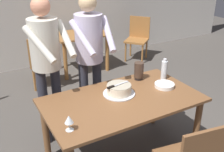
# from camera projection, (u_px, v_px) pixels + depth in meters

# --- Properties ---
(main_dining_table) EXTENTS (1.60, 0.90, 0.75)m
(main_dining_table) POSITION_uv_depth(u_px,v_px,m) (122.00, 108.00, 2.78)
(main_dining_table) COLOR brown
(main_dining_table) RESTS_ON ground_plane
(cake_on_platter) EXTENTS (0.34, 0.34, 0.11)m
(cake_on_platter) POSITION_uv_depth(u_px,v_px,m) (119.00, 90.00, 2.81)
(cake_on_platter) COLOR silver
(cake_on_platter) RESTS_ON main_dining_table
(cake_knife) EXTENTS (0.27, 0.06, 0.02)m
(cake_knife) POSITION_uv_depth(u_px,v_px,m) (114.00, 86.00, 2.74)
(cake_knife) COLOR silver
(cake_knife) RESTS_ON cake_on_platter
(plate_stack) EXTENTS (0.22, 0.22, 0.04)m
(plate_stack) POSITION_uv_depth(u_px,v_px,m) (164.00, 85.00, 2.98)
(plate_stack) COLOR white
(plate_stack) RESTS_ON main_dining_table
(wine_glass_near) EXTENTS (0.08, 0.08, 0.14)m
(wine_glass_near) POSITION_uv_depth(u_px,v_px,m) (69.00, 120.00, 2.21)
(wine_glass_near) COLOR silver
(wine_glass_near) RESTS_ON main_dining_table
(water_bottle) EXTENTS (0.07, 0.07, 0.25)m
(water_bottle) POSITION_uv_depth(u_px,v_px,m) (164.00, 70.00, 3.14)
(water_bottle) COLOR silver
(water_bottle) RESTS_ON main_dining_table
(hurricane_lamp) EXTENTS (0.11, 0.11, 0.21)m
(hurricane_lamp) POSITION_uv_depth(u_px,v_px,m) (139.00, 71.00, 3.12)
(hurricane_lamp) COLOR black
(hurricane_lamp) RESTS_ON main_dining_table
(person_cutting_cake) EXTENTS (0.47, 0.55, 1.72)m
(person_cutting_cake) POSITION_uv_depth(u_px,v_px,m) (90.00, 51.00, 3.11)
(person_cutting_cake) COLOR #2D2D38
(person_cutting_cake) RESTS_ON ground_plane
(person_standing_beside) EXTENTS (0.47, 0.58, 1.72)m
(person_standing_beside) POSITION_uv_depth(u_px,v_px,m) (46.00, 57.00, 2.91)
(person_standing_beside) COLOR #2D2D38
(person_standing_beside) RESTS_ON ground_plane
(background_table) EXTENTS (1.00, 0.70, 0.74)m
(background_table) POSITION_uv_depth(u_px,v_px,m) (81.00, 42.00, 5.10)
(background_table) COLOR #9E6633
(background_table) RESTS_ON ground_plane
(background_chair_0) EXTENTS (0.62, 0.62, 0.90)m
(background_chair_0) POSITION_uv_depth(u_px,v_px,m) (138.00, 37.00, 5.72)
(background_chair_0) COLOR #9E6633
(background_chair_0) RESTS_ON ground_plane
(background_chair_1) EXTENTS (0.54, 0.54, 0.90)m
(background_chair_1) POSITION_uv_depth(u_px,v_px,m) (44.00, 60.00, 4.45)
(background_chair_1) COLOR #9E6633
(background_chair_1) RESTS_ON ground_plane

